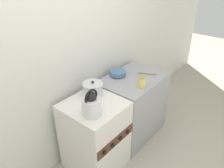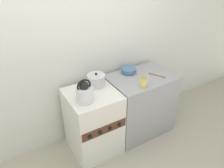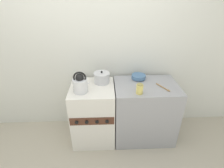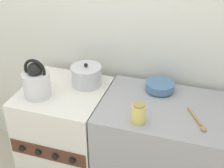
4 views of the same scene
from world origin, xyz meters
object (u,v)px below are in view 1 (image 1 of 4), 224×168
Objects in this scene: stove at (95,136)px; kettle at (92,105)px; cooking_pot at (93,89)px; storage_jar at (142,82)px; enamel_bowl at (118,73)px.

stove is 3.13× the size of kettle.
stove is 0.55m from kettle.
kettle is 1.25× the size of cooking_pot.
cooking_pot is at bearing 42.12° from kettle.
cooking_pot reaches higher than stove.
kettle reaches higher than storage_jar.
stove is 0.78m from storage_jar.
stove is at bearing -135.12° from cooking_pot.
cooking_pot is 0.55m from storage_jar.
cooking_pot is at bearing 44.88° from stove.
kettle is 1.38× the size of enamel_bowl.
cooking_pot is 1.68× the size of storage_jar.
cooking_pot is (0.26, 0.23, -0.04)m from kettle.
enamel_bowl is 0.39m from storage_jar.
storage_jar is (0.58, -0.19, 0.49)m from stove.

